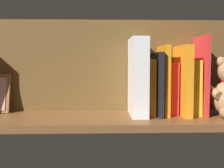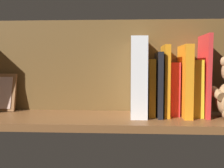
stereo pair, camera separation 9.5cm
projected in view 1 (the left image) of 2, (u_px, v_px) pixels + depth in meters
The scene contains 10 objects.
ground_plane at pixel (112, 120), 95.93cm from camera, with size 112.07×28.28×2.20cm, color brown.
shelf_back_panel at pixel (111, 66), 106.56cm from camera, with size 112.07×1.50×32.05cm, color brown.
book_2 at pixel (200, 75), 99.11cm from camera, with size 1.23×15.20×25.90cm, color red.
book_3 at pixel (191, 87), 100.11cm from camera, with size 3.15×13.58×17.92cm, color yellow.
book_4 at pixel (182, 80), 98.33cm from camera, with size 2.49×16.57×22.57cm, color orange.
book_5 at pixel (171, 88), 100.97cm from camera, with size 2.90×11.42×17.13cm, color red.
book_6 at pixel (163, 80), 99.04cm from camera, with size 1.73×14.68×22.59cm, color orange.
book_7 at pixel (157, 84), 98.30cm from camera, with size 1.50×16.17×20.32cm, color black.
book_8 at pixel (150, 87), 99.35cm from camera, with size 2.03×14.06×18.16cm, color orange.
dictionary_thick_white at pixel (138, 77), 97.43cm from camera, with size 5.05×16.92×25.00cm, color white.
Camera 1 is at (3.43, 94.81, 17.09)cm, focal length 48.13 mm.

